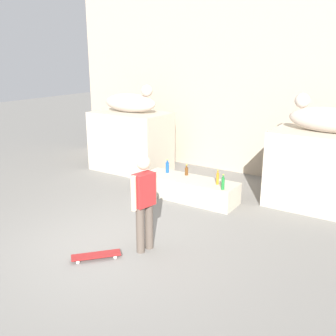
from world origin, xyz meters
TOP-DOWN VIEW (x-y plane):
  - ground_plane at (0.00, 0.00)m, footprint 40.00×40.00m
  - facade_wall at (0.00, 5.63)m, footprint 10.83×0.60m
  - pedestal_left at (-2.59, 3.94)m, footprint 2.12×1.33m
  - pedestal_right at (2.59, 3.94)m, footprint 2.12×1.33m
  - statue_reclining_left at (-2.55, 3.94)m, footprint 1.64×0.69m
  - statue_reclining_right at (2.55, 3.94)m, footprint 1.65×0.74m
  - ledge_block at (0.00, 2.78)m, footprint 2.26×0.72m
  - skater at (0.57, 0.28)m, footprint 0.27×0.53m
  - skateboard at (0.08, -0.41)m, footprint 0.68×0.73m
  - bottle_orange at (0.71, 2.77)m, footprint 0.06×0.06m
  - bottle_green at (0.95, 2.53)m, footprint 0.07×0.07m
  - bottle_blue at (-0.68, 2.90)m, footprint 0.08×0.08m
  - bottle_brown at (-0.19, 2.98)m, footprint 0.08×0.08m

SIDE VIEW (x-z plane):
  - ground_plane at x=0.00m, z-range 0.00..0.00m
  - skateboard at x=0.08m, z-range 0.02..0.10m
  - ledge_block at x=0.00m, z-range 0.00..0.50m
  - bottle_brown at x=-0.19m, z-range 0.47..0.72m
  - bottle_blue at x=-0.68m, z-range 0.47..0.79m
  - bottle_orange at x=0.71m, z-range 0.47..0.80m
  - bottle_green at x=0.95m, z-range 0.47..0.80m
  - pedestal_left at x=-2.59m, z-range 0.00..1.66m
  - pedestal_right at x=2.59m, z-range 0.00..1.66m
  - skater at x=0.57m, z-range 0.09..1.76m
  - statue_reclining_left at x=-2.55m, z-range 1.56..2.33m
  - statue_reclining_right at x=2.55m, z-range 1.56..2.33m
  - facade_wall at x=0.00m, z-range 0.00..5.85m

